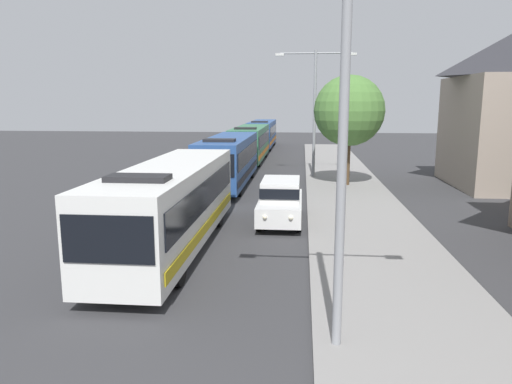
% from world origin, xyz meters
% --- Properties ---
extents(bus_lead, '(2.58, 11.58, 3.21)m').
position_xyz_m(bus_lead, '(-1.30, 12.33, 1.69)').
color(bus_lead, silver).
rests_on(bus_lead, ground_plane).
extents(bus_second_in_line, '(2.58, 11.31, 3.21)m').
position_xyz_m(bus_second_in_line, '(-1.30, 25.80, 1.69)').
color(bus_second_in_line, '#284C8C').
rests_on(bus_second_in_line, ground_plane).
extents(bus_middle, '(2.58, 11.93, 3.21)m').
position_xyz_m(bus_middle, '(-1.30, 38.36, 1.69)').
color(bus_middle, '#33724C').
rests_on(bus_middle, ground_plane).
extents(bus_fourth_in_line, '(2.58, 12.00, 3.21)m').
position_xyz_m(bus_fourth_in_line, '(-1.30, 51.34, 1.69)').
color(bus_fourth_in_line, '#284C8C').
rests_on(bus_fourth_in_line, ground_plane).
extents(white_suv, '(1.86, 4.83, 1.90)m').
position_xyz_m(white_suv, '(2.40, 16.55, 1.03)').
color(white_suv, white).
rests_on(white_suv, ground_plane).
extents(streetlamp_near, '(5.46, 0.28, 7.79)m').
position_xyz_m(streetlamp_near, '(4.10, 5.51, 4.93)').
color(streetlamp_near, gray).
rests_on(streetlamp_near, sidewalk).
extents(streetlamp_mid, '(5.38, 0.28, 8.49)m').
position_xyz_m(streetlamp_mid, '(4.10, 29.33, 5.29)').
color(streetlamp_mid, gray).
rests_on(streetlamp_mid, sidewalk).
extents(roadside_tree, '(4.29, 4.29, 6.71)m').
position_xyz_m(roadside_tree, '(6.11, 25.87, 4.70)').
color(roadside_tree, '#4C3823').
rests_on(roadside_tree, sidewalk).
extents(house_distant_gabled, '(6.47, 8.64, 9.38)m').
position_xyz_m(house_distant_gabled, '(15.88, 27.02, 4.78)').
color(house_distant_gabled, gray).
rests_on(house_distant_gabled, ground_plane).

